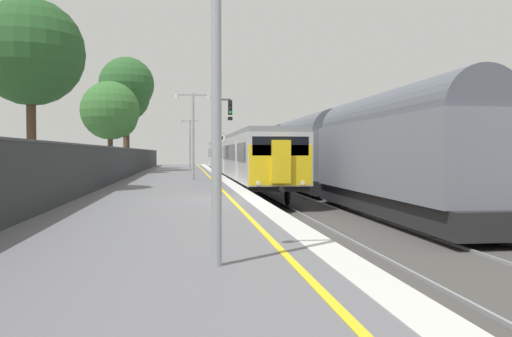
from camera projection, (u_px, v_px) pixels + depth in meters
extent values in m
cube|color=slate|center=(166.00, 215.00, 17.59)|extent=(6.40, 110.00, 1.00)
cube|color=silver|center=(253.00, 198.00, 17.95)|extent=(0.60, 110.00, 0.01)
cube|color=yellow|center=(231.00, 199.00, 17.85)|extent=(0.12, 110.00, 0.01)
cube|color=#423F3D|center=(417.00, 228.00, 18.74)|extent=(11.00, 110.00, 0.20)
cube|color=#5C5C60|center=(507.00, 210.00, 19.16)|extent=(3.60, 110.00, 1.00)
cube|color=gray|center=(282.00, 226.00, 18.11)|extent=(0.07, 110.00, 0.08)
cube|color=gray|center=(323.00, 226.00, 18.29)|extent=(0.07, 110.00, 0.08)
cube|color=gray|center=(395.00, 224.00, 18.63)|extent=(0.07, 110.00, 0.08)
cube|color=gray|center=(434.00, 224.00, 18.81)|extent=(0.07, 110.00, 0.08)
cube|color=#B7B7BC|center=(252.00, 157.00, 31.96)|extent=(2.80, 19.40, 2.30)
cube|color=black|center=(252.00, 179.00, 32.00)|extent=(2.64, 18.80, 0.25)
cube|color=gray|center=(252.00, 136.00, 31.93)|extent=(2.68, 19.40, 0.24)
cube|color=black|center=(229.00, 152.00, 31.77)|extent=(0.02, 17.80, 0.84)
cube|color=silver|center=(236.00, 160.00, 26.98)|extent=(0.03, 1.10, 1.90)
cube|color=silver|center=(223.00, 158.00, 36.59)|extent=(0.03, 1.10, 1.90)
cylinder|color=black|center=(254.00, 197.00, 24.88)|extent=(0.12, 0.84, 0.84)
cylinder|color=black|center=(287.00, 196.00, 25.08)|extent=(0.12, 0.84, 0.84)
cylinder|color=black|center=(230.00, 181.00, 38.95)|extent=(0.12, 0.84, 0.84)
cylinder|color=black|center=(251.00, 181.00, 39.15)|extent=(0.12, 0.84, 0.84)
cube|color=#B7B7BC|center=(227.00, 156.00, 51.78)|extent=(2.80, 19.40, 2.30)
cube|color=black|center=(227.00, 169.00, 51.82)|extent=(2.64, 18.80, 0.25)
cube|color=gray|center=(227.00, 142.00, 51.74)|extent=(2.68, 19.40, 0.24)
cube|color=black|center=(212.00, 153.00, 51.59)|extent=(0.02, 17.80, 0.84)
cube|color=silver|center=(215.00, 157.00, 46.79)|extent=(0.03, 1.10, 1.90)
cube|color=silver|center=(210.00, 156.00, 56.41)|extent=(0.03, 1.10, 1.90)
cylinder|color=black|center=(224.00, 177.00, 44.70)|extent=(0.12, 0.84, 0.84)
cylinder|color=black|center=(243.00, 177.00, 44.90)|extent=(0.12, 0.84, 0.84)
cylinder|color=black|center=(215.00, 171.00, 58.77)|extent=(0.12, 0.84, 0.84)
cylinder|color=black|center=(229.00, 171.00, 58.97)|extent=(0.12, 0.84, 0.84)
cube|color=yellow|center=(280.00, 165.00, 22.40)|extent=(2.70, 0.10, 1.70)
cube|color=black|center=(281.00, 146.00, 22.37)|extent=(2.40, 0.08, 0.80)
cube|color=yellow|center=(281.00, 162.00, 22.26)|extent=(0.80, 0.24, 1.80)
cylinder|color=white|center=(258.00, 183.00, 22.24)|extent=(0.18, 0.06, 0.18)
cylinder|color=white|center=(303.00, 183.00, 22.49)|extent=(0.18, 0.06, 0.18)
cylinder|color=black|center=(282.00, 189.00, 22.14)|extent=(0.20, 0.35, 0.20)
cube|color=black|center=(227.00, 140.00, 51.74)|extent=(0.60, 0.90, 0.20)
cube|color=#232326|center=(394.00, 202.00, 20.56)|extent=(2.30, 13.96, 0.79)
cube|color=slate|center=(394.00, 157.00, 20.51)|extent=(2.60, 13.16, 2.73)
cylinder|color=#515660|center=(394.00, 121.00, 20.47)|extent=(2.39, 12.76, 2.39)
cylinder|color=black|center=(434.00, 223.00, 15.53)|extent=(0.12, 0.84, 0.84)
cylinder|color=black|center=(484.00, 222.00, 15.73)|extent=(0.12, 0.84, 0.84)
cylinder|color=black|center=(338.00, 196.00, 25.40)|extent=(0.12, 0.84, 0.84)
cylinder|color=black|center=(369.00, 195.00, 25.61)|extent=(0.12, 0.84, 0.84)
cube|color=#232326|center=(307.00, 182.00, 35.19)|extent=(2.30, 13.96, 0.79)
cube|color=slate|center=(307.00, 155.00, 35.14)|extent=(2.60, 13.16, 2.73)
cylinder|color=#515660|center=(308.00, 134.00, 35.10)|extent=(2.39, 12.76, 2.39)
cylinder|color=black|center=(314.00, 189.00, 30.16)|extent=(0.12, 0.84, 0.84)
cylinder|color=black|center=(341.00, 189.00, 30.36)|extent=(0.12, 0.84, 0.84)
cylinder|color=black|center=(282.00, 180.00, 40.03)|extent=(0.12, 0.84, 0.84)
cylinder|color=black|center=(303.00, 180.00, 40.24)|extent=(0.12, 0.84, 0.84)
cube|color=#232326|center=(272.00, 173.00, 49.83)|extent=(2.30, 13.96, 0.79)
cube|color=slate|center=(272.00, 154.00, 49.77)|extent=(2.60, 13.16, 2.73)
cylinder|color=#515660|center=(272.00, 140.00, 49.73)|extent=(2.39, 12.76, 2.39)
cylinder|color=black|center=(272.00, 177.00, 44.79)|extent=(0.12, 0.84, 0.84)
cylinder|color=black|center=(290.00, 177.00, 44.99)|extent=(0.12, 0.84, 0.84)
cylinder|color=black|center=(256.00, 173.00, 54.67)|extent=(0.12, 0.84, 0.84)
cylinder|color=black|center=(271.00, 173.00, 54.87)|extent=(0.12, 0.84, 0.84)
cylinder|color=#47474C|center=(218.00, 137.00, 36.70)|extent=(0.18, 0.18, 5.20)
cube|color=#47474C|center=(224.00, 100.00, 36.68)|extent=(0.90, 0.12, 0.12)
cube|color=black|center=(230.00, 108.00, 36.75)|extent=(0.28, 0.20, 1.00)
cylinder|color=black|center=(230.00, 103.00, 36.62)|extent=(0.16, 0.04, 0.16)
cylinder|color=black|center=(230.00, 107.00, 36.63)|extent=(0.16, 0.04, 0.16)
cylinder|color=#19D83F|center=(230.00, 112.00, 36.64)|extent=(0.16, 0.04, 0.16)
cube|color=black|center=(230.00, 119.00, 36.77)|extent=(0.32, 0.16, 0.24)
cylinder|color=#59595B|center=(221.00, 159.00, 32.05)|extent=(0.08, 0.08, 2.38)
cylinder|color=black|center=(221.00, 138.00, 32.01)|extent=(0.59, 0.02, 0.59)
cylinder|color=silver|center=(221.00, 138.00, 32.00)|extent=(0.56, 0.02, 0.56)
cube|color=black|center=(221.00, 138.00, 31.99)|extent=(0.24, 0.01, 0.18)
cylinder|color=#93999E|center=(216.00, 61.00, 7.18)|extent=(0.14, 0.14, 5.54)
cylinder|color=#93999E|center=(193.00, 137.00, 30.25)|extent=(0.14, 0.14, 4.90)
cube|color=#93999E|center=(201.00, 95.00, 30.24)|extent=(0.90, 0.08, 0.08)
cylinder|color=silver|center=(209.00, 97.00, 30.30)|extent=(0.20, 0.20, 0.18)
cube|color=#93999E|center=(185.00, 95.00, 30.12)|extent=(0.90, 0.08, 0.08)
cylinder|color=silver|center=(177.00, 96.00, 30.06)|extent=(0.20, 0.20, 0.18)
cylinder|color=#93999E|center=(190.00, 144.00, 53.31)|extent=(0.14, 0.14, 4.81)
cube|color=#93999E|center=(194.00, 121.00, 53.30)|extent=(0.90, 0.08, 0.08)
cylinder|color=silver|center=(199.00, 122.00, 53.36)|extent=(0.20, 0.20, 0.18)
cube|color=#93999E|center=(185.00, 121.00, 53.18)|extent=(0.90, 0.08, 0.08)
cylinder|color=silver|center=(181.00, 122.00, 53.13)|extent=(0.20, 0.20, 0.18)
cube|color=#282B2D|center=(72.00, 172.00, 17.16)|extent=(0.03, 99.00, 1.82)
cube|color=#38383D|center=(72.00, 144.00, 17.14)|extent=(0.06, 99.00, 0.06)
cylinder|color=#38383D|center=(72.00, 172.00, 17.16)|extent=(0.07, 0.07, 1.82)
cylinder|color=#38383D|center=(118.00, 164.00, 28.75)|extent=(0.07, 0.07, 1.82)
cylinder|color=#38383D|center=(138.00, 161.00, 40.33)|extent=(0.07, 0.07, 1.82)
cylinder|color=#38383D|center=(148.00, 159.00, 51.91)|extent=(0.07, 0.07, 1.82)
cylinder|color=#38383D|center=(155.00, 158.00, 63.50)|extent=(0.07, 0.07, 1.82)
cylinder|color=#473323|center=(127.00, 136.00, 44.53)|extent=(0.43, 0.43, 5.96)
sphere|color=#285628|center=(127.00, 85.00, 44.40)|extent=(4.55, 4.55, 4.55)
sphere|color=#285628|center=(122.00, 92.00, 44.88)|extent=(2.55, 2.55, 2.55)
cylinder|color=#473323|center=(125.00, 140.00, 50.78)|extent=(0.40, 0.40, 5.59)
sphere|color=#285628|center=(125.00, 97.00, 50.66)|extent=(4.66, 4.66, 4.66)
sphere|color=#285628|center=(131.00, 103.00, 51.15)|extent=(2.60, 2.60, 2.60)
cylinder|color=#473323|center=(31.00, 137.00, 21.13)|extent=(0.37, 0.37, 4.35)
sphere|color=#234C23|center=(30.00, 52.00, 21.04)|extent=(4.20, 4.20, 4.20)
sphere|color=#234C23|center=(20.00, 67.00, 21.55)|extent=(2.33, 2.33, 2.33)
cylinder|color=#473323|center=(110.00, 150.00, 40.20)|extent=(0.38, 0.38, 3.51)
sphere|color=#33662D|center=(110.00, 110.00, 40.12)|extent=(4.39, 4.39, 4.39)
sphere|color=#33662D|center=(118.00, 118.00, 40.49)|extent=(2.98, 2.98, 2.98)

